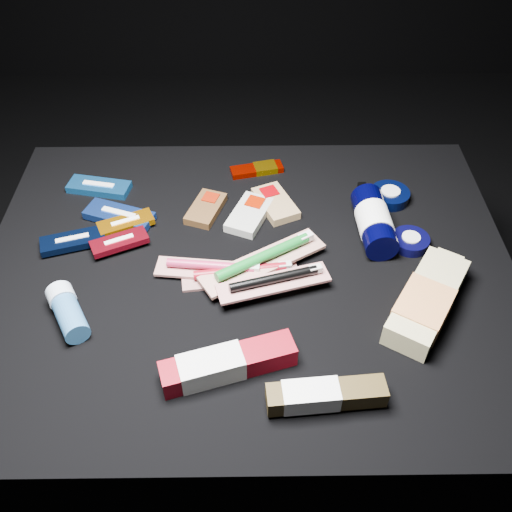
{
  "coord_description": "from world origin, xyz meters",
  "views": [
    {
      "loc": [
        0.01,
        -0.72,
        1.15
      ],
      "look_at": [
        0.01,
        0.01,
        0.42
      ],
      "focal_mm": 40.0,
      "sensor_mm": 36.0,
      "label": 1
    }
  ],
  "objects_px": {
    "bodywash_bottle": "(426,302)",
    "toothpaste_carton_red": "(222,365)",
    "lotion_bottle": "(374,221)",
    "deodorant_stick": "(68,311)"
  },
  "relations": [
    {
      "from": "lotion_bottle",
      "to": "bodywash_bottle",
      "type": "relative_size",
      "value": 0.89
    },
    {
      "from": "deodorant_stick",
      "to": "toothpaste_carton_red",
      "type": "bearing_deg",
      "value": -51.54
    },
    {
      "from": "bodywash_bottle",
      "to": "toothpaste_carton_red",
      "type": "relative_size",
      "value": 1.04
    },
    {
      "from": "toothpaste_carton_red",
      "to": "bodywash_bottle",
      "type": "bearing_deg",
      "value": 2.55
    },
    {
      "from": "lotion_bottle",
      "to": "toothpaste_carton_red",
      "type": "distance_m",
      "value": 0.42
    },
    {
      "from": "lotion_bottle",
      "to": "deodorant_stick",
      "type": "bearing_deg",
      "value": -161.76
    },
    {
      "from": "lotion_bottle",
      "to": "toothpaste_carton_red",
      "type": "bearing_deg",
      "value": -134.54
    },
    {
      "from": "bodywash_bottle",
      "to": "deodorant_stick",
      "type": "xyz_separation_m",
      "value": [
        -0.6,
        -0.01,
        -0.0
      ]
    },
    {
      "from": "bodywash_bottle",
      "to": "toothpaste_carton_red",
      "type": "distance_m",
      "value": 0.36
    },
    {
      "from": "lotion_bottle",
      "to": "toothpaste_carton_red",
      "type": "height_order",
      "value": "lotion_bottle"
    }
  ]
}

